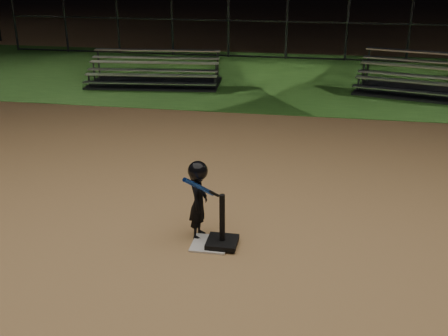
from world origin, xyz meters
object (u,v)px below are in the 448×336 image
Objects in this scene: batting_tee at (222,236)px; bleacher_left at (155,78)px; home_plate at (210,244)px; bleacher_right at (439,87)px; child_batter at (198,197)px.

bleacher_left is at bearing 112.22° from batting_tee.
bleacher_right is (4.25, 8.55, 0.19)m from home_plate.
home_plate is 0.60m from child_batter.
child_batter reaches higher than bleacher_left.
home_plate is at bearing -133.75° from child_batter.
bleacher_right is at bearing -25.52° from child_batter.
batting_tee is (0.16, 0.00, 0.13)m from home_plate.
batting_tee is 0.65× the size of child_batter.
child_batter is 9.47m from bleacher_right.
home_plate is 0.10× the size of bleacher_right.
bleacher_right reaches higher than home_plate.
batting_tee is at bearing -100.85° from bleacher_right.
home_plate is at bearing -101.70° from bleacher_right.
bleacher_left is (-3.30, 8.45, 0.17)m from home_plate.
batting_tee is 0.57m from child_batter.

